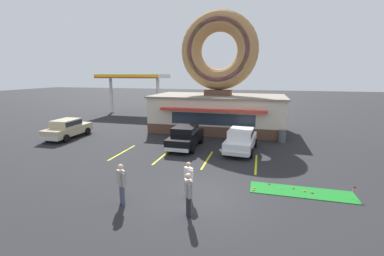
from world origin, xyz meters
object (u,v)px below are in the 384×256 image
(car_white, at_px, (241,139))
(trash_bin, at_px, (282,136))
(golf_ball, at_px, (281,188))
(pedestrian_blue_sweater_man, at_px, (188,193))
(car_black, at_px, (186,136))
(car_champagne, at_px, (67,128))
(pedestrian_leather_jacket_man, at_px, (121,182))
(putting_flag_pin, at_px, (354,189))
(pedestrian_hooded_kid, at_px, (189,178))

(car_white, xyz_separation_m, trash_bin, (3.00, 3.24, -0.37))
(golf_ball, xyz_separation_m, pedestrian_blue_sweater_man, (-3.57, -3.32, 0.91))
(car_black, distance_m, car_champagne, 10.46)
(car_champagne, bearing_deg, pedestrian_leather_jacket_man, -41.20)
(putting_flag_pin, relative_size, pedestrian_leather_jacket_man, 0.31)
(putting_flag_pin, bearing_deg, golf_ball, 177.16)
(pedestrian_blue_sweater_man, relative_size, pedestrian_leather_jacket_man, 0.98)
(car_white, xyz_separation_m, car_champagne, (-14.47, 0.12, 0.00))
(pedestrian_leather_jacket_man, bearing_deg, putting_flag_pin, 17.69)
(car_champagne, height_order, pedestrian_leather_jacket_man, pedestrian_leather_jacket_man)
(golf_ball, bearing_deg, putting_flag_pin, -2.84)
(pedestrian_blue_sweater_man, distance_m, pedestrian_hooded_kid, 1.46)
(pedestrian_blue_sweater_man, height_order, trash_bin, pedestrian_blue_sweater_man)
(pedestrian_leather_jacket_man, bearing_deg, pedestrian_hooded_kid, 26.47)
(pedestrian_leather_jacket_man, bearing_deg, pedestrian_blue_sweater_man, -3.16)
(golf_ball, height_order, car_black, car_black)
(car_black, relative_size, pedestrian_blue_sweater_man, 2.65)
(car_white, height_order, pedestrian_leather_jacket_man, pedestrian_leather_jacket_man)
(pedestrian_blue_sweater_man, bearing_deg, car_black, 106.95)
(car_black, bearing_deg, golf_ball, -41.90)
(putting_flag_pin, xyz_separation_m, pedestrian_hooded_kid, (-6.93, -1.76, 0.47))
(pedestrian_hooded_kid, relative_size, trash_bin, 1.69)
(car_champagne, bearing_deg, putting_flag_pin, -16.93)
(car_black, height_order, car_champagne, same)
(pedestrian_hooded_kid, xyz_separation_m, pedestrian_leather_jacket_man, (-2.51, -1.25, 0.07))
(pedestrian_hooded_kid, height_order, trash_bin, pedestrian_hooded_kid)
(golf_ball, relative_size, car_black, 0.01)
(car_black, relative_size, pedestrian_hooded_kid, 2.77)
(car_white, relative_size, pedestrian_blue_sweater_man, 2.71)
(putting_flag_pin, distance_m, car_champagne, 20.64)
(car_champagne, distance_m, pedestrian_leather_jacket_man, 13.69)
(car_white, xyz_separation_m, pedestrian_blue_sweater_man, (-1.27, -9.06, 0.09))
(car_champagne, height_order, trash_bin, car_champagne)
(car_white, relative_size, trash_bin, 4.79)
(putting_flag_pin, distance_m, pedestrian_blue_sweater_man, 7.29)
(golf_ball, height_order, pedestrian_leather_jacket_man, pedestrian_leather_jacket_man)
(trash_bin, bearing_deg, putting_flag_pin, -76.03)
(pedestrian_blue_sweater_man, bearing_deg, pedestrian_leather_jacket_man, 176.84)
(pedestrian_leather_jacket_man, bearing_deg, car_black, 88.99)
(pedestrian_hooded_kid, bearing_deg, trash_bin, 66.87)
(car_champagne, bearing_deg, car_black, -1.09)
(golf_ball, height_order, pedestrian_blue_sweater_man, pedestrian_blue_sweater_man)
(pedestrian_hooded_kid, bearing_deg, pedestrian_leather_jacket_man, -153.53)
(golf_ball, bearing_deg, pedestrian_hooded_kid, -154.26)
(car_white, distance_m, pedestrian_leather_jacket_man, 9.83)
(putting_flag_pin, bearing_deg, car_champagne, 163.07)
(pedestrian_hooded_kid, bearing_deg, car_white, 77.80)
(putting_flag_pin, height_order, pedestrian_hooded_kid, pedestrian_hooded_kid)
(golf_ball, relative_size, car_champagne, 0.01)
(car_white, bearing_deg, pedestrian_leather_jacket_man, -115.06)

